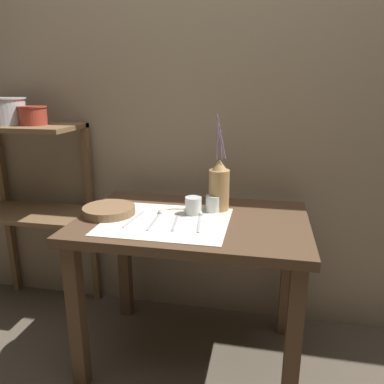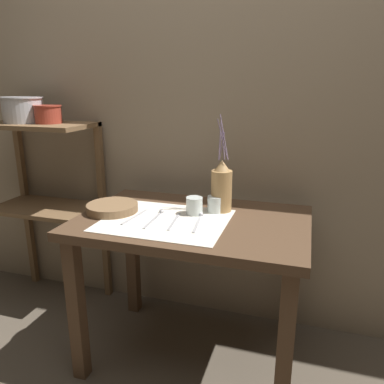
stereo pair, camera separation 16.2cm
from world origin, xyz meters
name	(u,v)px [view 1 (the left image)]	position (x,y,z in m)	size (l,w,h in m)	color
ground_plane	(192,355)	(0.00, 0.00, 0.00)	(12.00, 12.00, 0.00)	brown
stone_wall_back	(209,103)	(0.00, 0.45, 1.20)	(7.00, 0.06, 2.40)	gray
wooden_table	(192,242)	(0.00, 0.00, 0.61)	(1.01, 0.67, 0.72)	#4C3523
wooden_shelf_unit	(32,182)	(-0.96, 0.26, 0.77)	(0.60, 0.33, 1.09)	brown
linen_cloth	(166,221)	(-0.10, -0.07, 0.72)	(0.54, 0.44, 0.00)	silver
pitcher_with_flowers	(219,187)	(0.10, 0.13, 0.84)	(0.10, 0.10, 0.44)	#A87F4C
wooden_bowl	(109,211)	(-0.38, -0.03, 0.74)	(0.24, 0.24, 0.04)	brown
glass_tumbler_near	(193,206)	(-0.01, 0.05, 0.76)	(0.08, 0.08, 0.08)	silver
glass_tumbler_far	(213,203)	(0.08, 0.10, 0.76)	(0.07, 0.07, 0.08)	silver
fork_inner	(134,219)	(-0.24, -0.08, 0.73)	(0.03, 0.21, 0.00)	#A8A8AD
spoon_inner	(158,216)	(-0.15, -0.03, 0.73)	(0.02, 0.22, 0.02)	#A8A8AD
knife_center	(176,222)	(-0.06, -0.08, 0.73)	(0.04, 0.21, 0.00)	#A8A8AD
spoon_outer	(200,218)	(0.04, -0.01, 0.73)	(0.05, 0.22, 0.02)	#A8A8AD
metal_pot_large	(5,110)	(-1.04, 0.23, 1.16)	(0.23, 0.23, 0.14)	#A8A8AD
metal_pot_small	(33,115)	(-0.88, 0.23, 1.14)	(0.15, 0.15, 0.10)	#9E3828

